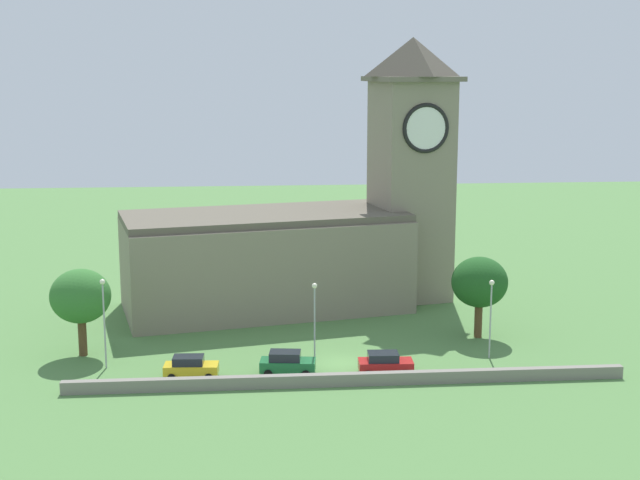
{
  "coord_description": "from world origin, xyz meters",
  "views": [
    {
      "loc": [
        -7.82,
        -70.47,
        24.0
      ],
      "look_at": [
        -1.14,
        7.02,
        9.08
      ],
      "focal_mm": 50.34,
      "sensor_mm": 36.0,
      "label": 1
    }
  ],
  "objects_px": {
    "streetlamp_west_end": "(104,310)",
    "tree_riverside_west": "(80,297)",
    "car_red": "(385,363)",
    "car_yellow": "(191,367)",
    "church": "(309,233)",
    "streetlamp_west_mid": "(315,311)",
    "streetlamp_central": "(491,306)",
    "car_green": "(287,363)",
    "tree_riverside_east": "(480,283)"
  },
  "relations": [
    {
      "from": "church",
      "to": "car_red",
      "type": "xyz_separation_m",
      "value": [
        4.46,
        -21.83,
        -6.63
      ]
    },
    {
      "from": "car_red",
      "to": "streetlamp_central",
      "type": "distance_m",
      "value": 10.63
    },
    {
      "from": "tree_riverside_west",
      "to": "car_yellow",
      "type": "bearing_deg",
      "value": -34.66
    },
    {
      "from": "streetlamp_west_end",
      "to": "tree_riverside_west",
      "type": "distance_m",
      "value": 4.29
    },
    {
      "from": "church",
      "to": "streetlamp_west_end",
      "type": "height_order",
      "value": "church"
    },
    {
      "from": "church",
      "to": "tree_riverside_east",
      "type": "relative_size",
      "value": 4.74
    },
    {
      "from": "church",
      "to": "tree_riverside_east",
      "type": "xyz_separation_m",
      "value": [
        14.45,
        -12.63,
        -2.43
      ]
    },
    {
      "from": "car_green",
      "to": "tree_riverside_west",
      "type": "height_order",
      "value": "tree_riverside_west"
    },
    {
      "from": "car_red",
      "to": "tree_riverside_east",
      "type": "xyz_separation_m",
      "value": [
        9.99,
        9.2,
        4.19
      ]
    },
    {
      "from": "streetlamp_west_end",
      "to": "tree_riverside_west",
      "type": "relative_size",
      "value": 0.99
    },
    {
      "from": "streetlamp_central",
      "to": "tree_riverside_west",
      "type": "xyz_separation_m",
      "value": [
        -34.24,
        3.61,
        0.63
      ]
    },
    {
      "from": "car_yellow",
      "to": "tree_riverside_west",
      "type": "distance_m",
      "value": 12.22
    },
    {
      "from": "car_yellow",
      "to": "tree_riverside_east",
      "type": "bearing_deg",
      "value": 19.07
    },
    {
      "from": "car_red",
      "to": "tree_riverside_east",
      "type": "bearing_deg",
      "value": 42.65
    },
    {
      "from": "car_yellow",
      "to": "streetlamp_central",
      "type": "distance_m",
      "value": 25.24
    },
    {
      "from": "tree_riverside_west",
      "to": "streetlamp_west_end",
      "type": "bearing_deg",
      "value": -55.32
    },
    {
      "from": "streetlamp_central",
      "to": "tree_riverside_east",
      "type": "height_order",
      "value": "tree_riverside_east"
    },
    {
      "from": "church",
      "to": "streetlamp_west_mid",
      "type": "relative_size",
      "value": 5.07
    },
    {
      "from": "car_yellow",
      "to": "streetlamp_west_mid",
      "type": "xyz_separation_m",
      "value": [
        9.99,
        2.23,
        3.74
      ]
    },
    {
      "from": "car_green",
      "to": "streetlamp_central",
      "type": "relative_size",
      "value": 0.68
    },
    {
      "from": "car_yellow",
      "to": "streetlamp_west_mid",
      "type": "distance_m",
      "value": 10.89
    },
    {
      "from": "church",
      "to": "streetlamp_central",
      "type": "height_order",
      "value": "church"
    },
    {
      "from": "streetlamp_west_mid",
      "to": "streetlamp_central",
      "type": "bearing_deg",
      "value": 2.6
    },
    {
      "from": "streetlamp_west_end",
      "to": "streetlamp_west_mid",
      "type": "bearing_deg",
      "value": -2.59
    },
    {
      "from": "church",
      "to": "car_green",
      "type": "bearing_deg",
      "value": -98.86
    },
    {
      "from": "streetlamp_central",
      "to": "church",
      "type": "bearing_deg",
      "value": 126.88
    },
    {
      "from": "car_red",
      "to": "car_green",
      "type": "bearing_deg",
      "value": 175.97
    },
    {
      "from": "car_green",
      "to": "tree_riverside_east",
      "type": "distance_m",
      "value": 20.19
    },
    {
      "from": "car_red",
      "to": "streetlamp_central",
      "type": "relative_size",
      "value": 0.65
    },
    {
      "from": "streetlamp_west_end",
      "to": "church",
      "type": "bearing_deg",
      "value": 45.76
    },
    {
      "from": "streetlamp_west_mid",
      "to": "tree_riverside_west",
      "type": "height_order",
      "value": "tree_riverside_west"
    },
    {
      "from": "car_yellow",
      "to": "church",
      "type": "bearing_deg",
      "value": 62.94
    },
    {
      "from": "car_yellow",
      "to": "streetlamp_central",
      "type": "relative_size",
      "value": 0.64
    },
    {
      "from": "streetlamp_central",
      "to": "streetlamp_west_mid",
      "type": "bearing_deg",
      "value": -177.4
    },
    {
      "from": "car_yellow",
      "to": "streetlamp_west_end",
      "type": "height_order",
      "value": "streetlamp_west_end"
    },
    {
      "from": "car_green",
      "to": "tree_riverside_east",
      "type": "relative_size",
      "value": 0.62
    },
    {
      "from": "streetlamp_west_end",
      "to": "streetlamp_west_mid",
      "type": "height_order",
      "value": "streetlamp_west_end"
    },
    {
      "from": "car_yellow",
      "to": "car_red",
      "type": "distance_m",
      "value": 15.4
    },
    {
      "from": "church",
      "to": "streetlamp_west_mid",
      "type": "xyz_separation_m",
      "value": [
        -0.95,
        -19.17,
        -2.88
      ]
    },
    {
      "from": "car_yellow",
      "to": "tree_riverside_east",
      "type": "xyz_separation_m",
      "value": [
        25.38,
        8.78,
        4.19
      ]
    },
    {
      "from": "church",
      "to": "tree_riverside_west",
      "type": "xyz_separation_m",
      "value": [
        -20.36,
        -14.89,
        -2.38
      ]
    },
    {
      "from": "tree_riverside_west",
      "to": "church",
      "type": "bearing_deg",
      "value": 36.17
    },
    {
      "from": "streetlamp_west_mid",
      "to": "tree_riverside_east",
      "type": "bearing_deg",
      "value": 23.03
    },
    {
      "from": "streetlamp_central",
      "to": "car_green",
      "type": "bearing_deg",
      "value": -170.83
    },
    {
      "from": "streetlamp_west_mid",
      "to": "church",
      "type": "bearing_deg",
      "value": 87.17
    },
    {
      "from": "car_red",
      "to": "tree_riverside_east",
      "type": "distance_m",
      "value": 14.21
    },
    {
      "from": "car_red",
      "to": "streetlamp_west_end",
      "type": "xyz_separation_m",
      "value": [
        -22.39,
        3.42,
        4.02
      ]
    },
    {
      "from": "car_green",
      "to": "streetlamp_central",
      "type": "height_order",
      "value": "streetlamp_central"
    },
    {
      "from": "streetlamp_central",
      "to": "tree_riverside_east",
      "type": "relative_size",
      "value": 0.91
    },
    {
      "from": "streetlamp_west_mid",
      "to": "tree_riverside_west",
      "type": "xyz_separation_m",
      "value": [
        -19.41,
        4.29,
        0.51
      ]
    }
  ]
}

